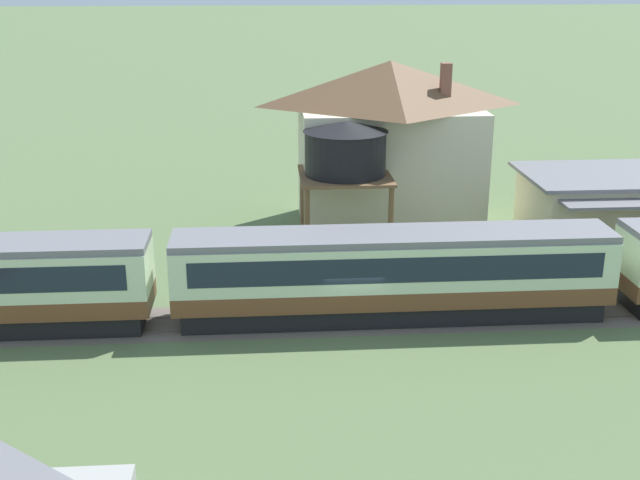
{
  "coord_description": "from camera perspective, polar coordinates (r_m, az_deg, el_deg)",
  "views": [
    {
      "loc": [
        -3.69,
        -31.74,
        14.77
      ],
      "look_at": [
        -1.26,
        1.34,
        3.41
      ],
      "focal_mm": 45.0,
      "sensor_mm": 36.0,
      "label": 1
    }
  ],
  "objects": [
    {
      "name": "station_building",
      "position": [
        47.93,
        21.7,
        2.14
      ],
      "size": [
        13.09,
        7.93,
        4.04
      ],
      "color": "beige",
      "rests_on": "ground_plane"
    },
    {
      "name": "ground_plane",
      "position": [
        35.2,
        2.23,
        -5.92
      ],
      "size": [
        600.0,
        600.0,
        0.0
      ],
      "primitive_type": "plane",
      "color": "#566B42"
    },
    {
      "name": "passenger_train",
      "position": [
        34.82,
        -10.78,
        -2.61
      ],
      "size": [
        79.19,
        2.92,
        3.97
      ],
      "color": "brown",
      "rests_on": "ground_plane"
    },
    {
      "name": "water_tower",
      "position": [
        42.32,
        1.81,
        6.33
      ],
      "size": [
        4.82,
        4.82,
        7.13
      ],
      "color": "brown",
      "rests_on": "ground_plane"
    },
    {
      "name": "railway_track",
      "position": [
        36.64,
        -18.71,
        -5.93
      ],
      "size": [
        133.91,
        3.6,
        0.04
      ],
      "color": "#665B51",
      "rests_on": "ground_plane"
    },
    {
      "name": "station_house_brown_roof",
      "position": [
        47.11,
        4.9,
        6.89
      ],
      "size": [
        11.01,
        7.95,
        9.74
      ],
      "color": "beige",
      "rests_on": "ground_plane"
    }
  ]
}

